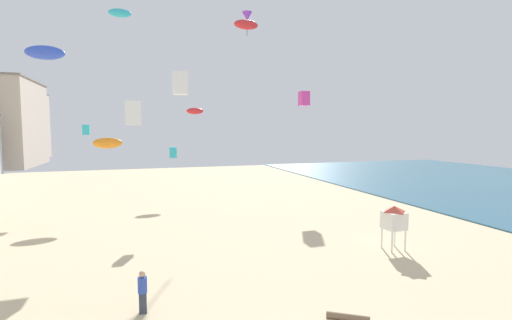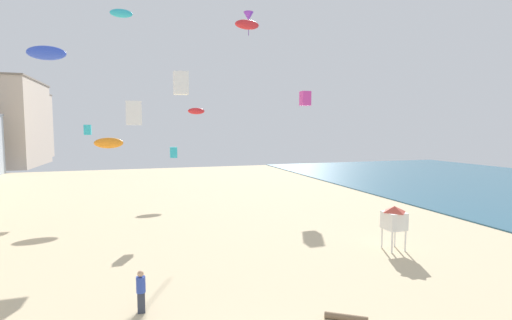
{
  "view_description": "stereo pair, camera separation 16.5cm",
  "coord_description": "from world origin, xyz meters",
  "px_view_note": "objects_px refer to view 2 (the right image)",
  "views": [
    {
      "loc": [
        -3.45,
        -7.64,
        6.89
      ],
      "look_at": [
        3.49,
        13.83,
        5.03
      ],
      "focal_mm": 25.46,
      "sensor_mm": 36.0,
      "label": 1
    },
    {
      "loc": [
        -3.3,
        -7.69,
        6.89
      ],
      "look_at": [
        3.49,
        13.83,
        5.03
      ],
      "focal_mm": 25.46,
      "sensor_mm": 36.0,
      "label": 2
    }
  ],
  "objects_px": {
    "kite_red_parafoil_2": "(247,25)",
    "kite_white_box_2": "(134,113)",
    "kite_orange_parafoil": "(109,143)",
    "kite_cyan_box_2": "(174,152)",
    "kite_cyan_parafoil": "(121,13)",
    "lifeguard_stand": "(394,218)",
    "kite_red_parafoil": "(196,111)",
    "kite_white_box": "(181,83)",
    "kite_cyan_box": "(88,130)",
    "kite_blue_parafoil": "(46,53)",
    "kite_flyer": "(141,289)",
    "kite_purple_delta": "(249,16)",
    "kite_magenta_box": "(305,99)",
    "driftwood_log": "(346,318)"
  },
  "relations": [
    {
      "from": "kite_red_parafoil",
      "to": "kite_cyan_parafoil",
      "type": "xyz_separation_m",
      "value": [
        -7.93,
        -4.83,
        9.18
      ]
    },
    {
      "from": "kite_cyan_box",
      "to": "kite_purple_delta",
      "type": "relative_size",
      "value": 0.33
    },
    {
      "from": "lifeguard_stand",
      "to": "kite_red_parafoil_2",
      "type": "bearing_deg",
      "value": 85.48
    },
    {
      "from": "kite_red_parafoil",
      "to": "kite_red_parafoil_2",
      "type": "distance_m",
      "value": 12.97
    },
    {
      "from": "kite_flyer",
      "to": "kite_purple_delta",
      "type": "distance_m",
      "value": 39.81
    },
    {
      "from": "kite_magenta_box",
      "to": "kite_blue_parafoil",
      "type": "distance_m",
      "value": 24.29
    },
    {
      "from": "lifeguard_stand",
      "to": "kite_purple_delta",
      "type": "bearing_deg",
      "value": 73.36
    },
    {
      "from": "kite_magenta_box",
      "to": "kite_orange_parafoil",
      "type": "relative_size",
      "value": 0.64
    },
    {
      "from": "lifeguard_stand",
      "to": "kite_red_parafoil",
      "type": "xyz_separation_m",
      "value": [
        -7.42,
        26.7,
        7.33
      ]
    },
    {
      "from": "kite_cyan_box",
      "to": "kite_red_parafoil",
      "type": "bearing_deg",
      "value": 29.45
    },
    {
      "from": "lifeguard_stand",
      "to": "kite_blue_parafoil",
      "type": "xyz_separation_m",
      "value": [
        -20.74,
        15.68,
        11.13
      ]
    },
    {
      "from": "kite_magenta_box",
      "to": "kite_cyan_box",
      "type": "bearing_deg",
      "value": 176.04
    },
    {
      "from": "kite_cyan_parafoil",
      "to": "kite_red_parafoil",
      "type": "bearing_deg",
      "value": 31.36
    },
    {
      "from": "kite_white_box",
      "to": "kite_red_parafoil_2",
      "type": "bearing_deg",
      "value": 41.36
    },
    {
      "from": "kite_purple_delta",
      "to": "kite_white_box_2",
      "type": "xyz_separation_m",
      "value": [
        -13.78,
        -18.24,
        -13.19
      ]
    },
    {
      "from": "kite_cyan_parafoil",
      "to": "kite_cyan_box_2",
      "type": "bearing_deg",
      "value": -70.78
    },
    {
      "from": "kite_white_box_2",
      "to": "kite_cyan_parafoil",
      "type": "bearing_deg",
      "value": 95.48
    },
    {
      "from": "driftwood_log",
      "to": "kite_red_parafoil",
      "type": "bearing_deg",
      "value": 91.02
    },
    {
      "from": "kite_cyan_box",
      "to": "driftwood_log",
      "type": "bearing_deg",
      "value": -66.07
    },
    {
      "from": "lifeguard_stand",
      "to": "kite_cyan_parafoil",
      "type": "height_order",
      "value": "kite_cyan_parafoil"
    },
    {
      "from": "kite_blue_parafoil",
      "to": "kite_cyan_box_2",
      "type": "xyz_separation_m",
      "value": [
        9.27,
        -4.95,
        -7.75
      ]
    },
    {
      "from": "driftwood_log",
      "to": "kite_cyan_parafoil",
      "type": "relative_size",
      "value": 0.72
    },
    {
      "from": "driftwood_log",
      "to": "kite_white_box_2",
      "type": "bearing_deg",
      "value": 114.67
    },
    {
      "from": "kite_red_parafoil",
      "to": "kite_cyan_box",
      "type": "relative_size",
      "value": 2.08
    },
    {
      "from": "kite_orange_parafoil",
      "to": "kite_cyan_box_2",
      "type": "bearing_deg",
      "value": -50.14
    },
    {
      "from": "kite_blue_parafoil",
      "to": "kite_white_box_2",
      "type": "xyz_separation_m",
      "value": [
        6.53,
        -5.71,
        -4.89
      ]
    },
    {
      "from": "kite_red_parafoil",
      "to": "kite_orange_parafoil",
      "type": "distance_m",
      "value": 13.9
    },
    {
      "from": "kite_red_parafoil_2",
      "to": "kite_cyan_box",
      "type": "xyz_separation_m",
      "value": [
        -14.68,
        3.49,
        -9.99
      ]
    },
    {
      "from": "lifeguard_stand",
      "to": "kite_orange_parafoil",
      "type": "bearing_deg",
      "value": 117.06
    },
    {
      "from": "kite_blue_parafoil",
      "to": "kite_purple_delta",
      "type": "distance_m",
      "value": 25.26
    },
    {
      "from": "kite_white_box",
      "to": "kite_white_box_2",
      "type": "xyz_separation_m",
      "value": [
        -3.38,
        -0.83,
        -2.32
      ]
    },
    {
      "from": "kite_cyan_parafoil",
      "to": "kite_red_parafoil_2",
      "type": "bearing_deg",
      "value": -23.41
    },
    {
      "from": "kite_blue_parafoil",
      "to": "kite_orange_parafoil",
      "type": "relative_size",
      "value": 1.19
    },
    {
      "from": "kite_red_parafoil",
      "to": "kite_cyan_box_2",
      "type": "distance_m",
      "value": 16.95
    },
    {
      "from": "driftwood_log",
      "to": "kite_white_box",
      "type": "bearing_deg",
      "value": 103.33
    },
    {
      "from": "lifeguard_stand",
      "to": "kite_orange_parafoil",
      "type": "xyz_separation_m",
      "value": [
        -16.47,
        16.72,
        3.94
      ]
    },
    {
      "from": "kite_cyan_parafoil",
      "to": "kite_magenta_box",
      "type": "bearing_deg",
      "value": -9.13
    },
    {
      "from": "kite_orange_parafoil",
      "to": "kite_white_box_2",
      "type": "distance_m",
      "value": 7.48
    },
    {
      "from": "kite_magenta_box",
      "to": "lifeguard_stand",
      "type": "bearing_deg",
      "value": -99.59
    },
    {
      "from": "kite_magenta_box",
      "to": "kite_blue_parafoil",
      "type": "relative_size",
      "value": 0.54
    },
    {
      "from": "kite_orange_parafoil",
      "to": "kite_white_box_2",
      "type": "bearing_deg",
      "value": -71.48
    },
    {
      "from": "kite_red_parafoil_2",
      "to": "kite_white_box_2",
      "type": "xyz_separation_m",
      "value": [
        -10.31,
        -6.94,
        -8.83
      ]
    },
    {
      "from": "kite_red_parafoil_2",
      "to": "kite_cyan_parafoil",
      "type": "height_order",
      "value": "kite_cyan_parafoil"
    },
    {
      "from": "kite_white_box",
      "to": "kite_cyan_box_2",
      "type": "bearing_deg",
      "value": -173.12
    },
    {
      "from": "kite_flyer",
      "to": "kite_magenta_box",
      "type": "xyz_separation_m",
      "value": [
        17.09,
        22.14,
        9.37
      ]
    },
    {
      "from": "kite_flyer",
      "to": "kite_cyan_box",
      "type": "xyz_separation_m",
      "value": [
        -4.68,
        23.64,
        6.0
      ]
    },
    {
      "from": "kite_cyan_box_2",
      "to": "kite_flyer",
      "type": "bearing_deg",
      "value": -99.88
    },
    {
      "from": "lifeguard_stand",
      "to": "kite_cyan_box",
      "type": "xyz_separation_m",
      "value": [
        -18.58,
        20.39,
        5.08
      ]
    },
    {
      "from": "lifeguard_stand",
      "to": "kite_white_box",
      "type": "xyz_separation_m",
      "value": [
        -10.83,
        10.8,
        8.56
      ]
    },
    {
      "from": "lifeguard_stand",
      "to": "kite_blue_parafoil",
      "type": "bearing_deg",
      "value": 125.4
    }
  ]
}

